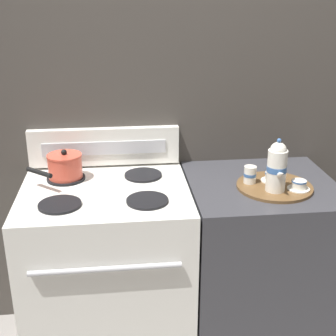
{
  "coord_description": "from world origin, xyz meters",
  "views": [
    {
      "loc": [
        -0.29,
        -2.01,
        1.8
      ],
      "look_at": [
        -0.06,
        0.04,
        1.0
      ],
      "focal_mm": 50.0,
      "sensor_mm": 36.0,
      "label": 1
    }
  ],
  "objects_px": {
    "saucepan": "(64,166)",
    "teacup_right": "(272,177)",
    "teacup_left": "(299,185)",
    "teapot": "(277,167)",
    "serving_tray": "(274,187)",
    "creamer_jug": "(250,175)",
    "stove": "(109,274)"
  },
  "relations": [
    {
      "from": "saucepan",
      "to": "teacup_right",
      "type": "relative_size",
      "value": 2.56
    },
    {
      "from": "creamer_jug",
      "to": "teacup_right",
      "type": "bearing_deg",
      "value": 3.27
    },
    {
      "from": "teapot",
      "to": "creamer_jug",
      "type": "bearing_deg",
      "value": 131.77
    },
    {
      "from": "creamer_jug",
      "to": "teacup_left",
      "type": "bearing_deg",
      "value": -26.89
    },
    {
      "from": "serving_tray",
      "to": "teacup_right",
      "type": "xyz_separation_m",
      "value": [
        0.0,
        0.05,
        0.03
      ]
    },
    {
      "from": "teacup_left",
      "to": "teapot",
      "type": "bearing_deg",
      "value": 179.39
    },
    {
      "from": "stove",
      "to": "teapot",
      "type": "height_order",
      "value": "teapot"
    },
    {
      "from": "teapot",
      "to": "teacup_right",
      "type": "xyz_separation_m",
      "value": [
        0.02,
        0.11,
        -0.09
      ]
    },
    {
      "from": "serving_tray",
      "to": "creamer_jug",
      "type": "xyz_separation_m",
      "value": [
        -0.11,
        0.04,
        0.05
      ]
    },
    {
      "from": "serving_tray",
      "to": "teacup_left",
      "type": "distance_m",
      "value": 0.11
    },
    {
      "from": "serving_tray",
      "to": "teacup_left",
      "type": "xyz_separation_m",
      "value": [
        0.09,
        -0.06,
        0.03
      ]
    },
    {
      "from": "teacup_left",
      "to": "creamer_jug",
      "type": "height_order",
      "value": "creamer_jug"
    },
    {
      "from": "serving_tray",
      "to": "teacup_left",
      "type": "height_order",
      "value": "teacup_left"
    },
    {
      "from": "stove",
      "to": "serving_tray",
      "type": "xyz_separation_m",
      "value": [
        0.79,
        -0.06,
        0.47
      ]
    },
    {
      "from": "stove",
      "to": "teacup_left",
      "type": "relative_size",
      "value": 9.07
    },
    {
      "from": "serving_tray",
      "to": "stove",
      "type": "bearing_deg",
      "value": 175.34
    },
    {
      "from": "saucepan",
      "to": "teacup_left",
      "type": "xyz_separation_m",
      "value": [
        1.08,
        -0.27,
        -0.04
      ]
    },
    {
      "from": "teapot",
      "to": "teacup_left",
      "type": "height_order",
      "value": "teapot"
    },
    {
      "from": "stove",
      "to": "saucepan",
      "type": "xyz_separation_m",
      "value": [
        -0.19,
        0.15,
        0.53
      ]
    },
    {
      "from": "serving_tray",
      "to": "teacup_right",
      "type": "height_order",
      "value": "teacup_right"
    },
    {
      "from": "teapot",
      "to": "teacup_left",
      "type": "relative_size",
      "value": 2.42
    },
    {
      "from": "serving_tray",
      "to": "creamer_jug",
      "type": "distance_m",
      "value": 0.13
    },
    {
      "from": "teacup_left",
      "to": "creamer_jug",
      "type": "xyz_separation_m",
      "value": [
        -0.2,
        0.1,
        0.02
      ]
    },
    {
      "from": "stove",
      "to": "teacup_right",
      "type": "bearing_deg",
      "value": -1.11
    },
    {
      "from": "saucepan",
      "to": "creamer_jug",
      "type": "distance_m",
      "value": 0.89
    },
    {
      "from": "teacup_right",
      "to": "creamer_jug",
      "type": "xyz_separation_m",
      "value": [
        -0.11,
        -0.01,
        0.02
      ]
    },
    {
      "from": "teacup_left",
      "to": "creamer_jug",
      "type": "bearing_deg",
      "value": 153.11
    },
    {
      "from": "saucepan",
      "to": "teacup_right",
      "type": "xyz_separation_m",
      "value": [
        0.99,
        -0.16,
        -0.04
      ]
    },
    {
      "from": "serving_tray",
      "to": "teacup_left",
      "type": "bearing_deg",
      "value": -32.57
    },
    {
      "from": "teapot",
      "to": "teacup_right",
      "type": "relative_size",
      "value": 2.42
    },
    {
      "from": "serving_tray",
      "to": "creamer_jug",
      "type": "bearing_deg",
      "value": 158.47
    },
    {
      "from": "stove",
      "to": "creamer_jug",
      "type": "distance_m",
      "value": 0.86
    }
  ]
}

